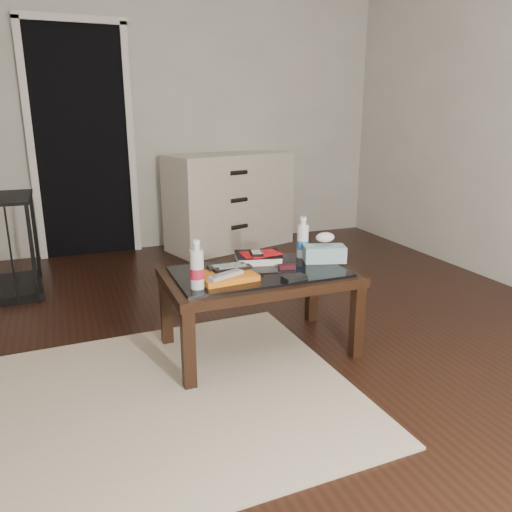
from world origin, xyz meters
The scene contains 18 objects.
ground centered at (0.00, 0.00, 0.00)m, with size 5.00×5.00×0.00m, color black.
room_shell centered at (0.00, 0.00, 1.62)m, with size 5.00×5.00×5.00m.
doorway centered at (-0.40, 2.47, 1.02)m, with size 0.90×0.08×2.07m.
coffee_table centered at (0.33, 0.05, 0.40)m, with size 1.00×0.60×0.46m.
rug centered at (-0.40, -0.27, 0.01)m, with size 2.00×1.50×0.01m, color tan.
dresser centered at (0.89, 2.23, 0.45)m, with size 1.29×0.82×0.90m.
magazines centered at (0.12, -0.02, 0.48)m, with size 0.28×0.21×0.03m, color orange.
remote_silver centered at (0.10, -0.07, 0.50)m, with size 0.20×0.05×0.02m, color #A2A1A6.
remote_black_front centered at (0.17, 0.02, 0.50)m, with size 0.20×0.05×0.02m, color black.
remote_black_back centered at (0.15, 0.07, 0.50)m, with size 0.20×0.05×0.02m, color black.
textbook centered at (0.39, 0.21, 0.48)m, with size 0.25×0.20×0.05m, color black.
dvd_mailers centered at (0.38, 0.21, 0.51)m, with size 0.19×0.14×0.01m, color red.
ipod centered at (0.36, 0.18, 0.52)m, with size 0.06×0.10×0.02m, color black.
flip_phone centered at (0.48, 0.03, 0.47)m, with size 0.09×0.05×0.02m, color black.
wallet centered at (0.44, -0.15, 0.47)m, with size 0.12×0.07×0.02m, color black.
water_bottle_left centered at (-0.05, -0.09, 0.58)m, with size 0.07×0.07×0.24m, color silver.
water_bottle_right centered at (0.66, 0.20, 0.58)m, with size 0.07×0.07×0.24m, color white.
tissue_box centered at (0.74, 0.08, 0.51)m, with size 0.23×0.12×0.09m, color #237283.
Camera 1 is at (-0.61, -2.30, 1.28)m, focal length 35.00 mm.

